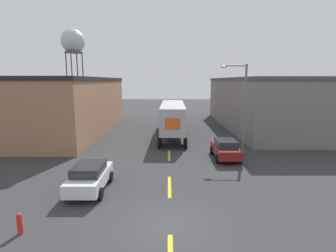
{
  "coord_description": "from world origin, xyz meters",
  "views": [
    {
      "loc": [
        -0.09,
        -10.69,
        6.41
      ],
      "look_at": [
        -0.15,
        11.96,
        2.45
      ],
      "focal_mm": 28.0,
      "sensor_mm": 36.0,
      "label": 1
    }
  ],
  "objects_px": {
    "parked_car_left_near": "(91,176)",
    "fire_hydrant": "(21,223)",
    "parked_car_right_mid": "(226,149)",
    "water_tower": "(74,42)",
    "street_lamp": "(243,101)",
    "semi_truck": "(173,115)"
  },
  "relations": [
    {
      "from": "parked_car_left_near",
      "to": "water_tower",
      "type": "height_order",
      "value": "water_tower"
    },
    {
      "from": "parked_car_right_mid",
      "to": "street_lamp",
      "type": "bearing_deg",
      "value": 54.24
    },
    {
      "from": "water_tower",
      "to": "street_lamp",
      "type": "bearing_deg",
      "value": -55.03
    },
    {
      "from": "semi_truck",
      "to": "parked_car_left_near",
      "type": "height_order",
      "value": "semi_truck"
    },
    {
      "from": "semi_truck",
      "to": "street_lamp",
      "type": "relative_size",
      "value": 1.85
    },
    {
      "from": "street_lamp",
      "to": "fire_hydrant",
      "type": "bearing_deg",
      "value": -133.71
    },
    {
      "from": "semi_truck",
      "to": "parked_car_left_near",
      "type": "xyz_separation_m",
      "value": [
        -5.15,
        -16.08,
        -1.52
      ]
    },
    {
      "from": "parked_car_right_mid",
      "to": "parked_car_left_near",
      "type": "xyz_separation_m",
      "value": [
        -9.36,
        -6.41,
        0.0
      ]
    },
    {
      "from": "parked_car_right_mid",
      "to": "fire_hydrant",
      "type": "xyz_separation_m",
      "value": [
        -11.03,
        -10.88,
        -0.38
      ]
    },
    {
      "from": "parked_car_left_near",
      "to": "street_lamp",
      "type": "xyz_separation_m",
      "value": [
        11.27,
        9.06,
        3.71
      ]
    },
    {
      "from": "street_lamp",
      "to": "semi_truck",
      "type": "bearing_deg",
      "value": 131.06
    },
    {
      "from": "parked_car_right_mid",
      "to": "water_tower",
      "type": "distance_m",
      "value": 55.31
    },
    {
      "from": "parked_car_right_mid",
      "to": "parked_car_left_near",
      "type": "distance_m",
      "value": 11.35
    },
    {
      "from": "parked_car_left_near",
      "to": "fire_hydrant",
      "type": "distance_m",
      "value": 4.79
    },
    {
      "from": "street_lamp",
      "to": "fire_hydrant",
      "type": "relative_size",
      "value": 8.42
    },
    {
      "from": "parked_car_right_mid",
      "to": "water_tower",
      "type": "xyz_separation_m",
      "value": [
        -27.98,
        45.38,
        14.74
      ]
    },
    {
      "from": "semi_truck",
      "to": "water_tower",
      "type": "xyz_separation_m",
      "value": [
        -23.76,
        35.7,
        13.22
      ]
    },
    {
      "from": "fire_hydrant",
      "to": "semi_truck",
      "type": "bearing_deg",
      "value": 71.67
    },
    {
      "from": "parked_car_right_mid",
      "to": "street_lamp",
      "type": "xyz_separation_m",
      "value": [
        1.91,
        2.65,
        3.71
      ]
    },
    {
      "from": "parked_car_left_near",
      "to": "fire_hydrant",
      "type": "xyz_separation_m",
      "value": [
        -1.66,
        -4.47,
        -0.38
      ]
    },
    {
      "from": "semi_truck",
      "to": "street_lamp",
      "type": "bearing_deg",
      "value": -47.84
    },
    {
      "from": "fire_hydrant",
      "to": "parked_car_right_mid",
      "type": "bearing_deg",
      "value": 44.63
    }
  ]
}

